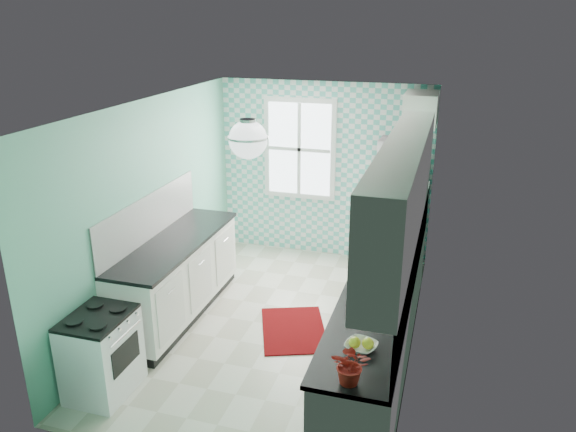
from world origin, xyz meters
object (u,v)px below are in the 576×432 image
(fruit_bowl, at_px, (361,346))
(stove, at_px, (101,353))
(fridge, at_px, (397,220))
(sink, at_px, (394,247))
(ceiling_light, at_px, (248,139))
(microwave, at_px, (402,152))
(potted_plant, at_px, (351,365))

(fruit_bowl, bearing_deg, stove, 178.45)
(fridge, relative_size, sink, 2.72)
(ceiling_light, distance_m, microwave, 2.88)
(fruit_bowl, bearing_deg, ceiling_light, 144.86)
(potted_plant, bearing_deg, stove, 168.44)
(fridge, xyz_separation_m, stove, (-2.31, -3.36, -0.36))
(ceiling_light, relative_size, sink, 0.62)
(stove, relative_size, potted_plant, 2.59)
(ceiling_light, xyz_separation_m, stove, (-1.20, -0.78, -1.91))
(ceiling_light, height_order, sink, ceiling_light)
(fruit_bowl, relative_size, microwave, 0.41)
(potted_plant, xyz_separation_m, microwave, (-0.09, 3.85, 0.61))
(stove, bearing_deg, fruit_bowl, -1.94)
(ceiling_light, xyz_separation_m, microwave, (1.11, 2.58, -0.63))
(fridge, xyz_separation_m, fruit_bowl, (0.09, -3.42, 0.20))
(stove, distance_m, fruit_bowl, 2.46)
(ceiling_light, bearing_deg, fruit_bowl, -35.14)
(sink, distance_m, potted_plant, 2.54)
(stove, relative_size, microwave, 1.35)
(ceiling_light, relative_size, fridge, 0.23)
(microwave, bearing_deg, stove, 58.08)
(sink, xyz_separation_m, fruit_bowl, (-0.00, -2.11, 0.04))
(stove, height_order, potted_plant, potted_plant)
(sink, height_order, microwave, microwave)
(sink, xyz_separation_m, microwave, (-0.09, 1.32, 0.77))
(stove, relative_size, sink, 1.38)
(potted_plant, bearing_deg, microwave, 91.34)
(sink, distance_m, fruit_bowl, 2.11)
(fridge, height_order, potted_plant, fridge)
(fruit_bowl, bearing_deg, fridge, 91.51)
(fridge, bearing_deg, stove, -123.18)
(ceiling_light, height_order, fruit_bowl, ceiling_light)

